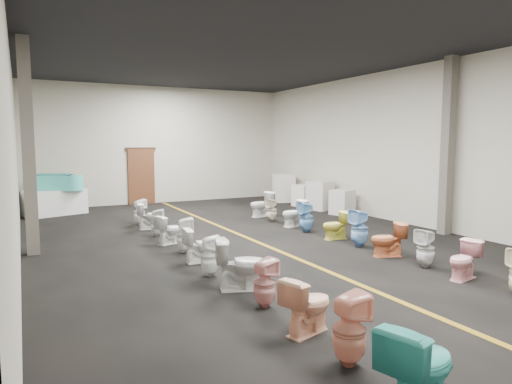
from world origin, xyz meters
The scene contains 37 objects.
floor centered at (0.00, 0.00, 0.00)m, with size 16.00×16.00×0.00m, color black.
ceiling centered at (0.00, 0.00, 4.50)m, with size 16.00×16.00×0.00m, color black.
wall_back centered at (0.00, 8.00, 2.25)m, with size 10.00×10.00×0.00m, color #BAB59F.
wall_left centered at (-5.00, 0.00, 2.25)m, with size 16.00×16.00×0.00m, color #BAB59F.
wall_right centered at (5.00, 0.00, 2.25)m, with size 16.00×16.00×0.00m, color #BAB59F.
aisle_stripe centered at (0.00, 0.00, 0.00)m, with size 0.12×15.60×0.01m, color #835E13.
back_door centered at (-0.80, 7.94, 1.05)m, with size 1.00×0.10×2.10m, color #562D19.
door_frame centered at (-0.80, 7.95, 2.12)m, with size 1.15×0.08×0.10m, color #331C11.
column_left centered at (-4.75, 1.00, 2.25)m, with size 0.25×0.25×4.50m, color #59544C.
column_right centered at (4.75, -1.50, 2.25)m, with size 0.25×0.25×4.50m, color #59544C.
display_table centered at (-3.97, 6.58, 0.41)m, with size 1.84×0.92×0.82m, color white.
bathtub centered at (-3.97, 6.58, 1.07)m, with size 1.77×1.11×0.55m.
appliance_crate_a centered at (4.40, 2.27, 0.41)m, with size 0.63×0.63×0.81m, color beige.
appliance_crate_b centered at (4.40, 3.49, 0.50)m, with size 0.73×0.73×1.01m, color beige.
appliance_crate_c centered at (4.40, 4.50, 0.40)m, with size 0.70×0.70×0.79m, color silver.
appliance_crate_d centered at (4.40, 5.99, 0.55)m, with size 0.77×0.77×1.09m, color white.
toilet_left_0 centered at (-1.93, -6.88, 0.42)m, with size 0.47×0.82×0.84m, color teal.
toilet_left_1 centered at (-1.92, -5.93, 0.40)m, with size 0.36×0.36×0.79m, color #E3977F.
toilet_left_2 centered at (-1.85, -5.03, 0.36)m, with size 0.40×0.71×0.72m, color #F8B593.
toilet_left_3 centered at (-1.90, -4.01, 0.36)m, with size 0.32×0.33×0.71m, color #D59492.
toilet_left_4 centered at (-1.85, -3.14, 0.42)m, with size 0.47×0.82×0.83m, color silver.
toilet_left_5 centered at (-2.02, -2.21, 0.36)m, with size 0.33×0.33×0.73m, color white.
toilet_left_6 centered at (-1.83, -1.25, 0.34)m, with size 0.38×0.67×0.69m, color white.
toilet_left_7 centered at (-1.86, -0.34, 0.38)m, with size 0.34×0.35×0.76m, color white.
toilet_left_8 centered at (-1.89, 0.63, 0.34)m, with size 0.38×0.66×0.68m, color white.
toilet_left_9 centered at (-1.92, 1.61, 0.35)m, with size 0.31×0.32×0.69m, color silver.
toilet_left_10 centered at (-1.82, 2.65, 0.36)m, with size 0.41×0.71×0.73m, color white.
toilet_left_11 centered at (-1.93, 3.46, 0.37)m, with size 0.33×0.34×0.74m, color white.
toilet_right_3 centered at (1.80, -4.41, 0.34)m, with size 0.38×0.66×0.68m, color #FCB2B8.
toilet_right_4 centered at (1.80, -3.57, 0.37)m, with size 0.33×0.34×0.74m, color silver.
toilet_right_5 centered at (1.77, -2.60, 0.36)m, with size 0.40×0.70×0.71m, color #D67443.
toilet_right_6 centered at (1.83, -1.64, 0.43)m, with size 0.39×0.40×0.86m, color #80B2E5.
toilet_right_7 centered at (1.85, -0.74, 0.34)m, with size 0.38×0.67×0.68m, color #DED74D.
toilet_right_8 centered at (1.70, 0.32, 0.40)m, with size 0.36×0.37×0.81m, color #67A2D5.
toilet_right_9 centered at (1.85, 1.17, 0.37)m, with size 0.42×0.73×0.75m, color white.
toilet_right_10 centered at (1.68, 2.15, 0.35)m, with size 0.32×0.32×0.70m, color beige.
toilet_right_11 centered at (1.85, 3.10, 0.40)m, with size 0.44×0.77×0.79m, color white.
Camera 1 is at (-4.92, -9.57, 2.35)m, focal length 32.00 mm.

